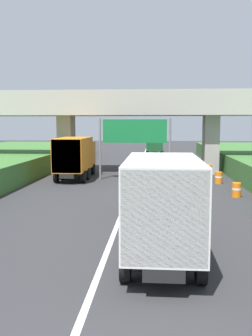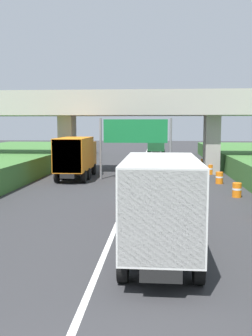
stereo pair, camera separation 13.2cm
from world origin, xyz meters
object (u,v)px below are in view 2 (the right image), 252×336
object	(u,v)px
construction_barrel_4	(210,169)
construction_barrel_5	(203,163)
truck_green	(156,142)
construction_barrel_3	(219,178)
car_red	(158,197)
construction_barrel_2	(237,190)
truck_orange	(76,155)
truck_white	(161,201)
overhead_highway_sign	(135,135)

from	to	relation	value
construction_barrel_4	construction_barrel_5	distance (m)	5.43
truck_green	construction_barrel_3	xyz separation A→B (m)	(4.96, -26.17, -1.47)
car_red	construction_barrel_4	world-z (taller)	car_red
construction_barrel_3	construction_barrel_4	bearing A→B (deg)	89.68
car_red	construction_barrel_3	xyz separation A→B (m)	(4.68, 10.09, -0.40)
construction_barrel_2	construction_barrel_5	xyz separation A→B (m)	(-0.15, 16.30, 0.00)
truck_orange	car_red	distance (m)	13.76
truck_orange	construction_barrel_4	world-z (taller)	truck_orange
car_red	construction_barrel_4	bearing A→B (deg)	73.14
truck_white	construction_barrel_3	size ratio (longest dim) A/B	8.11
truck_green	construction_barrel_5	world-z (taller)	truck_green
construction_barrel_3	construction_barrel_4	distance (m)	5.43
truck_green	construction_barrel_4	size ratio (longest dim) A/B	8.11
truck_green	truck_orange	distance (m)	25.18
car_red	construction_barrel_2	world-z (taller)	car_red
truck_orange	construction_barrel_3	world-z (taller)	truck_orange
overhead_highway_sign	construction_barrel_3	world-z (taller)	overhead_highway_sign
construction_barrel_3	construction_barrel_4	world-z (taller)	same
truck_white	construction_barrel_2	size ratio (longest dim) A/B	8.11
construction_barrel_2	construction_barrel_5	world-z (taller)	same
construction_barrel_4	construction_barrel_5	size ratio (longest dim) A/B	1.00
truck_orange	construction_barrel_2	bearing A→B (deg)	-31.95
car_red	construction_barrel_5	world-z (taller)	car_red
overhead_highway_sign	construction_barrel_3	xyz separation A→B (m)	(6.52, -1.68, -3.21)
truck_green	truck_orange	xyz separation A→B (m)	(-6.49, -24.33, 0.00)
truck_white	construction_barrel_4	bearing A→B (deg)	78.07
overhead_highway_sign	truck_green	world-z (taller)	overhead_highway_sign
truck_white	construction_barrel_2	distance (m)	12.11
construction_barrel_4	truck_green	bearing A→B (deg)	103.52
truck_white	construction_barrel_4	world-z (taller)	truck_white
car_red	construction_barrel_5	distance (m)	21.49
overhead_highway_sign	construction_barrel_4	size ratio (longest dim) A/B	6.53
car_red	construction_barrel_2	bearing A→B (deg)	43.59
truck_white	construction_barrel_3	xyz separation A→B (m)	(4.59, 16.45, -1.47)
truck_green	overhead_highway_sign	bearing A→B (deg)	-93.66
truck_green	car_red	xyz separation A→B (m)	(0.28, -36.26, -1.08)
truck_white	truck_green	bearing A→B (deg)	90.49
truck_white	truck_orange	bearing A→B (deg)	110.54
truck_green	construction_barrel_5	distance (m)	16.18
truck_orange	truck_white	xyz separation A→B (m)	(6.85, -18.29, 0.00)
truck_orange	construction_barrel_2	world-z (taller)	truck_orange
car_red	construction_barrel_2	distance (m)	6.77
truck_green	construction_barrel_2	xyz separation A→B (m)	(5.17, -31.60, -1.47)
construction_barrel_4	car_red	bearing A→B (deg)	-106.86
truck_orange	car_red	size ratio (longest dim) A/B	1.78
truck_orange	construction_barrel_2	distance (m)	13.82
truck_white	car_red	distance (m)	6.45
overhead_highway_sign	construction_barrel_5	world-z (taller)	overhead_highway_sign
construction_barrel_5	truck_green	bearing A→B (deg)	108.17
construction_barrel_2	construction_barrel_4	distance (m)	10.87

